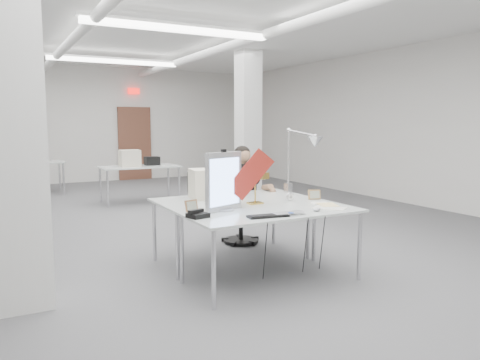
% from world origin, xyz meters
% --- Properties ---
extents(room_shell, '(10.04, 14.04, 3.24)m').
position_xyz_m(room_shell, '(0.04, 0.13, 1.69)').
color(room_shell, '#515154').
rests_on(room_shell, ground).
extents(desk_main, '(1.80, 0.90, 0.02)m').
position_xyz_m(desk_main, '(0.00, -2.50, 0.74)').
color(desk_main, silver).
rests_on(desk_main, room_shell).
extents(desk_second, '(1.80, 0.90, 0.02)m').
position_xyz_m(desk_second, '(0.00, -1.60, 0.74)').
color(desk_second, silver).
rests_on(desk_second, room_shell).
extents(bg_desk_a, '(1.60, 0.80, 0.02)m').
position_xyz_m(bg_desk_a, '(0.20, 3.00, 0.74)').
color(bg_desk_a, silver).
rests_on(bg_desk_a, room_shell).
extents(bg_desk_b, '(1.60, 0.80, 0.02)m').
position_xyz_m(bg_desk_b, '(-1.80, 5.20, 0.74)').
color(bg_desk_b, silver).
rests_on(bg_desk_b, room_shell).
extents(office_chair, '(0.64, 0.64, 0.99)m').
position_xyz_m(office_chair, '(0.47, -0.95, 0.50)').
color(office_chair, black).
rests_on(office_chair, room_shell).
extents(seated_person, '(0.64, 0.70, 0.84)m').
position_xyz_m(seated_person, '(0.47, -1.00, 0.90)').
color(seated_person, black).
rests_on(seated_person, office_chair).
extents(monitor, '(0.47, 0.21, 0.60)m').
position_xyz_m(monitor, '(-0.43, -2.27, 1.05)').
color(monitor, '#A3A3A7').
rests_on(monitor, desk_main).
extents(pennant, '(0.48, 0.18, 0.55)m').
position_xyz_m(pennant, '(-0.14, -2.30, 1.11)').
color(pennant, maroon).
rests_on(pennant, monitor).
extents(keyboard, '(0.42, 0.19, 0.02)m').
position_xyz_m(keyboard, '(-0.21, -2.77, 0.76)').
color(keyboard, black).
rests_on(keyboard, desk_main).
extents(laptop, '(0.35, 0.24, 0.03)m').
position_xyz_m(laptop, '(0.02, -2.82, 0.77)').
color(laptop, '#B7B7BC').
rests_on(laptop, desk_main).
extents(mouse, '(0.11, 0.08, 0.04)m').
position_xyz_m(mouse, '(0.38, -2.76, 0.77)').
color(mouse, '#AFAFB4').
rests_on(mouse, desk_main).
extents(bankers_lamp, '(0.28, 0.14, 0.30)m').
position_xyz_m(bankers_lamp, '(0.04, -2.08, 0.91)').
color(bankers_lamp, gold).
rests_on(bankers_lamp, desk_main).
extents(desk_phone, '(0.21, 0.20, 0.04)m').
position_xyz_m(desk_phone, '(-0.81, -2.48, 0.78)').
color(desk_phone, black).
rests_on(desk_phone, desk_main).
extents(picture_frame_left, '(0.15, 0.07, 0.12)m').
position_xyz_m(picture_frame_left, '(-0.74, -2.15, 0.81)').
color(picture_frame_left, '#A16C45').
rests_on(picture_frame_left, desk_main).
extents(picture_frame_right, '(0.15, 0.09, 0.11)m').
position_xyz_m(picture_frame_right, '(0.81, -2.14, 0.81)').
color(picture_frame_right, '#A97C49').
rests_on(picture_frame_right, desk_main).
extents(desk_clock, '(0.09, 0.04, 0.09)m').
position_xyz_m(desk_clock, '(0.50, -2.10, 0.81)').
color(desk_clock, '#A7A7AB').
rests_on(desk_clock, desk_main).
extents(paper_stack_a, '(0.38, 0.40, 0.01)m').
position_xyz_m(paper_stack_a, '(0.60, -2.68, 0.76)').
color(paper_stack_a, silver).
rests_on(paper_stack_a, desk_main).
extents(paper_stack_b, '(0.27, 0.32, 0.01)m').
position_xyz_m(paper_stack_b, '(0.70, -2.53, 0.76)').
color(paper_stack_b, '#E0C986').
rests_on(paper_stack_b, desk_main).
extents(paper_stack_c, '(0.22, 0.18, 0.01)m').
position_xyz_m(paper_stack_c, '(0.71, -2.38, 0.76)').
color(paper_stack_c, white).
rests_on(paper_stack_c, desk_main).
extents(beige_monitor, '(0.42, 0.40, 0.35)m').
position_xyz_m(beige_monitor, '(-0.27, -1.47, 0.93)').
color(beige_monitor, beige).
rests_on(beige_monitor, desk_second).
extents(architect_lamp, '(0.25, 0.67, 0.85)m').
position_xyz_m(architect_lamp, '(0.85, -1.78, 1.18)').
color(architect_lamp, '#BAB9BE').
rests_on(architect_lamp, desk_second).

